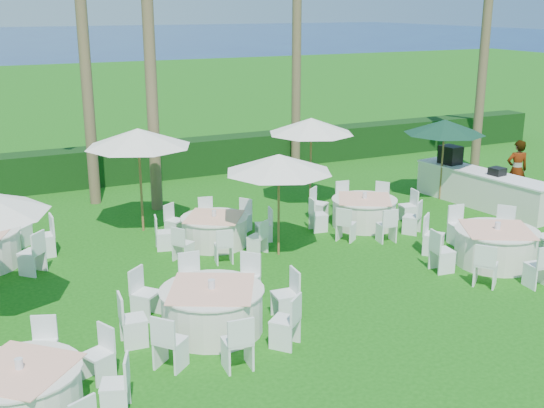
{
  "coord_description": "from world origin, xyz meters",
  "views": [
    {
      "loc": [
        -5.11,
        -9.88,
        5.68
      ],
      "look_at": [
        1.27,
        3.52,
        1.3
      ],
      "focal_mm": 45.0,
      "sensor_mm": 36.0,
      "label": 1
    }
  ],
  "objects_px": {
    "banquet_table_b": "(212,308)",
    "banquet_table_e": "(215,230)",
    "umbrella_b": "(279,163)",
    "umbrella_c": "(138,138)",
    "banquet_table_c": "(496,245)",
    "banquet_table_f": "(364,212)",
    "umbrella_d": "(311,126)",
    "banquet_table_a": "(22,391)",
    "buffet_table": "(482,188)",
    "staff_person": "(517,170)",
    "umbrella_green": "(445,127)"
  },
  "relations": [
    {
      "from": "banquet_table_a",
      "to": "umbrella_c",
      "type": "xyz_separation_m",
      "value": [
        3.74,
        7.4,
        2.05
      ]
    },
    {
      "from": "banquet_table_b",
      "to": "banquet_table_f",
      "type": "xyz_separation_m",
      "value": [
        5.76,
        3.94,
        -0.04
      ]
    },
    {
      "from": "umbrella_c",
      "to": "buffet_table",
      "type": "bearing_deg",
      "value": -11.96
    },
    {
      "from": "banquet_table_f",
      "to": "buffet_table",
      "type": "xyz_separation_m",
      "value": [
        4.1,
        0.12,
        0.15
      ]
    },
    {
      "from": "staff_person",
      "to": "buffet_table",
      "type": "bearing_deg",
      "value": 23.02
    },
    {
      "from": "banquet_table_b",
      "to": "banquet_table_e",
      "type": "height_order",
      "value": "banquet_table_b"
    },
    {
      "from": "banquet_table_a",
      "to": "banquet_table_b",
      "type": "bearing_deg",
      "value": 21.57
    },
    {
      "from": "umbrella_b",
      "to": "umbrella_d",
      "type": "height_order",
      "value": "umbrella_d"
    },
    {
      "from": "banquet_table_c",
      "to": "banquet_table_a",
      "type": "bearing_deg",
      "value": -170.68
    },
    {
      "from": "umbrella_d",
      "to": "banquet_table_f",
      "type": "bearing_deg",
      "value": -80.86
    },
    {
      "from": "banquet_table_e",
      "to": "staff_person",
      "type": "relative_size",
      "value": 1.59
    },
    {
      "from": "banquet_table_e",
      "to": "umbrella_b",
      "type": "bearing_deg",
      "value": -48.98
    },
    {
      "from": "umbrella_c",
      "to": "umbrella_d",
      "type": "distance_m",
      "value": 5.03
    },
    {
      "from": "banquet_table_c",
      "to": "umbrella_c",
      "type": "height_order",
      "value": "umbrella_c"
    },
    {
      "from": "banquet_table_e",
      "to": "umbrella_b",
      "type": "distance_m",
      "value": 2.49
    },
    {
      "from": "umbrella_c",
      "to": "buffet_table",
      "type": "relative_size",
      "value": 0.6
    },
    {
      "from": "umbrella_b",
      "to": "buffet_table",
      "type": "xyz_separation_m",
      "value": [
        7.08,
        1.08,
        -1.65
      ]
    },
    {
      "from": "banquet_table_f",
      "to": "staff_person",
      "type": "xyz_separation_m",
      "value": [
        5.51,
        0.23,
        0.51
      ]
    },
    {
      "from": "banquet_table_a",
      "to": "umbrella_green",
      "type": "bearing_deg",
      "value": 27.17
    },
    {
      "from": "umbrella_b",
      "to": "umbrella_d",
      "type": "bearing_deg",
      "value": 51.3
    },
    {
      "from": "banquet_table_f",
      "to": "banquet_table_a",
      "type": "bearing_deg",
      "value": -150.02
    },
    {
      "from": "umbrella_green",
      "to": "banquet_table_c",
      "type": "bearing_deg",
      "value": -115.59
    },
    {
      "from": "umbrella_green",
      "to": "banquet_table_e",
      "type": "bearing_deg",
      "value": -173.33
    },
    {
      "from": "banquet_table_b",
      "to": "umbrella_d",
      "type": "relative_size",
      "value": 1.28
    },
    {
      "from": "umbrella_c",
      "to": "umbrella_green",
      "type": "height_order",
      "value": "umbrella_c"
    },
    {
      "from": "banquet_table_f",
      "to": "umbrella_b",
      "type": "relative_size",
      "value": 1.2
    },
    {
      "from": "banquet_table_c",
      "to": "staff_person",
      "type": "distance_m",
      "value": 5.77
    },
    {
      "from": "banquet_table_e",
      "to": "umbrella_d",
      "type": "bearing_deg",
      "value": 27.98
    },
    {
      "from": "banquet_table_c",
      "to": "staff_person",
      "type": "xyz_separation_m",
      "value": [
        4.31,
        3.81,
        0.48
      ]
    },
    {
      "from": "banquet_table_c",
      "to": "banquet_table_e",
      "type": "distance_m",
      "value": 6.58
    },
    {
      "from": "banquet_table_f",
      "to": "buffet_table",
      "type": "height_order",
      "value": "buffet_table"
    },
    {
      "from": "banquet_table_f",
      "to": "umbrella_b",
      "type": "bearing_deg",
      "value": -162.23
    },
    {
      "from": "umbrella_b",
      "to": "staff_person",
      "type": "xyz_separation_m",
      "value": [
        8.49,
        1.19,
        -1.3
      ]
    },
    {
      "from": "umbrella_d",
      "to": "staff_person",
      "type": "xyz_separation_m",
      "value": [
        5.88,
        -2.07,
        -1.44
      ]
    },
    {
      "from": "banquet_table_a",
      "to": "staff_person",
      "type": "distance_m",
      "value": 15.66
    },
    {
      "from": "banquet_table_c",
      "to": "umbrella_b",
      "type": "relative_size",
      "value": 1.3
    },
    {
      "from": "banquet_table_c",
      "to": "umbrella_d",
      "type": "distance_m",
      "value": 6.38
    },
    {
      "from": "banquet_table_a",
      "to": "staff_person",
      "type": "relative_size",
      "value": 1.63
    },
    {
      "from": "banquet_table_c",
      "to": "banquet_table_e",
      "type": "xyz_separation_m",
      "value": [
        -5.3,
        3.9,
        -0.05
      ]
    },
    {
      "from": "banquet_table_f",
      "to": "umbrella_c",
      "type": "height_order",
      "value": "umbrella_c"
    },
    {
      "from": "umbrella_b",
      "to": "staff_person",
      "type": "height_order",
      "value": "umbrella_b"
    },
    {
      "from": "banquet_table_b",
      "to": "banquet_table_e",
      "type": "distance_m",
      "value": 4.57
    },
    {
      "from": "umbrella_b",
      "to": "umbrella_c",
      "type": "xyz_separation_m",
      "value": [
        -2.41,
        3.09,
        0.25
      ]
    },
    {
      "from": "banquet_table_e",
      "to": "banquet_table_f",
      "type": "relative_size",
      "value": 0.95
    },
    {
      "from": "banquet_table_c",
      "to": "banquet_table_b",
      "type": "bearing_deg",
      "value": -177.03
    },
    {
      "from": "umbrella_green",
      "to": "umbrella_c",
      "type": "bearing_deg",
      "value": 174.1
    },
    {
      "from": "banquet_table_e",
      "to": "umbrella_green",
      "type": "bearing_deg",
      "value": 6.67
    },
    {
      "from": "banquet_table_c",
      "to": "umbrella_b",
      "type": "bearing_deg",
      "value": 147.95
    },
    {
      "from": "banquet_table_e",
      "to": "umbrella_c",
      "type": "distance_m",
      "value": 3.04
    },
    {
      "from": "banquet_table_b",
      "to": "umbrella_b",
      "type": "bearing_deg",
      "value": 47.03
    }
  ]
}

